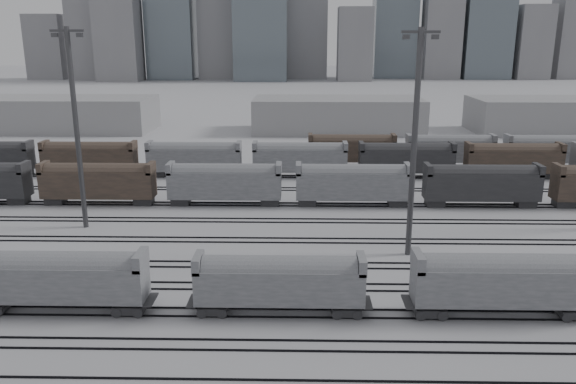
{
  "coord_description": "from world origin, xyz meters",
  "views": [
    {
      "loc": [
        0.9,
        -40.15,
        21.4
      ],
      "look_at": [
        -0.41,
        23.86,
        4.0
      ],
      "focal_mm": 35.0,
      "sensor_mm": 36.0,
      "label": 1
    }
  ],
  "objects_px": {
    "hopper_car_b": "(280,280)",
    "light_mast_c": "(415,140)",
    "hopper_car_a": "(58,276)",
    "hopper_car_c": "(504,279)"
  },
  "relations": [
    {
      "from": "hopper_car_b",
      "to": "light_mast_c",
      "type": "xyz_separation_m",
      "value": [
        12.77,
        13.3,
        8.98
      ]
    },
    {
      "from": "hopper_car_a",
      "to": "light_mast_c",
      "type": "xyz_separation_m",
      "value": [
        30.52,
        13.3,
        8.85
      ]
    },
    {
      "from": "hopper_car_a",
      "to": "light_mast_c",
      "type": "distance_m",
      "value": 34.45
    },
    {
      "from": "light_mast_c",
      "to": "hopper_car_c",
      "type": "bearing_deg",
      "value": -69.6
    },
    {
      "from": "light_mast_c",
      "to": "hopper_car_a",
      "type": "bearing_deg",
      "value": -156.46
    },
    {
      "from": "hopper_car_b",
      "to": "light_mast_c",
      "type": "bearing_deg",
      "value": 46.15
    },
    {
      "from": "hopper_car_a",
      "to": "hopper_car_b",
      "type": "xyz_separation_m",
      "value": [
        17.75,
        0.0,
        -0.13
      ]
    },
    {
      "from": "hopper_car_b",
      "to": "light_mast_c",
      "type": "relative_size",
      "value": 0.6
    },
    {
      "from": "hopper_car_a",
      "to": "hopper_car_c",
      "type": "relative_size",
      "value": 0.98
    },
    {
      "from": "hopper_car_c",
      "to": "light_mast_c",
      "type": "distance_m",
      "value": 16.69
    }
  ]
}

